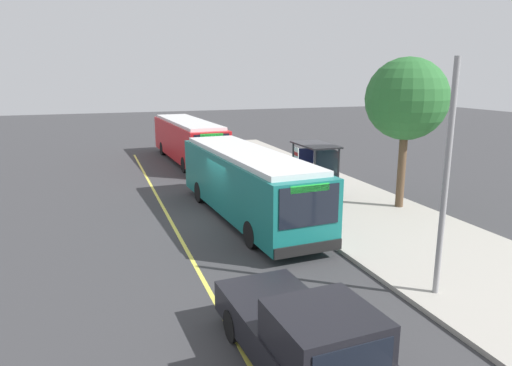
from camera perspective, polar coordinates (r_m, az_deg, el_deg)
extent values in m
plane|color=#38383A|center=(20.15, -4.03, -4.42)|extent=(120.00, 120.00, 0.00)
cube|color=#A8A399|center=(22.38, 10.97, -2.63)|extent=(44.00, 6.40, 0.15)
cube|color=#E0D64C|center=(19.72, -10.23, -4.99)|extent=(36.00, 0.14, 0.01)
cube|color=#146B66|center=(19.84, -1.17, -0.03)|extent=(11.02, 3.23, 2.40)
cube|color=silver|center=(19.58, -1.19, 3.68)|extent=(10.14, 2.92, 0.20)
cube|color=black|center=(14.96, 6.60, -2.84)|extent=(0.18, 2.17, 1.34)
cube|color=black|center=(20.28, 2.22, 1.09)|extent=(9.56, 0.64, 1.06)
cube|color=silver|center=(20.58, 2.19, -2.36)|extent=(10.32, 0.68, 0.28)
cube|color=#26D83F|center=(14.80, 6.67, -0.66)|extent=(0.12, 1.40, 0.24)
cube|color=black|center=(15.41, 6.48, -8.05)|extent=(0.24, 2.50, 0.36)
cylinder|color=black|center=(17.67, 6.43, -5.33)|extent=(1.02, 0.34, 1.00)
cylinder|color=black|center=(16.72, -0.54, -6.35)|extent=(1.02, 0.34, 1.00)
cylinder|color=black|center=(23.45, -1.49, -0.58)|extent=(1.02, 0.34, 1.00)
cylinder|color=black|center=(22.74, -6.92, -1.12)|extent=(1.02, 0.34, 1.00)
cube|color=red|center=(33.24, -8.34, 5.24)|extent=(11.67, 3.14, 2.40)
cube|color=silver|center=(33.09, -8.42, 7.47)|extent=(10.74, 2.84, 0.20)
cube|color=black|center=(27.64, -5.43, 4.62)|extent=(0.15, 2.17, 1.34)
cube|color=black|center=(33.53, -6.21, 5.87)|extent=(10.16, 0.57, 1.06)
cube|color=white|center=(33.72, -6.15, 3.73)|extent=(10.97, 0.60, 0.28)
cube|color=#26D83F|center=(27.56, -5.46, 5.82)|extent=(0.10, 1.40, 0.24)
cube|color=black|center=(27.88, -5.36, 1.66)|extent=(0.21, 2.50, 0.36)
cylinder|color=black|center=(30.31, -4.50, 2.56)|extent=(1.01, 0.33, 1.00)
cylinder|color=black|center=(29.71, -8.75, 2.22)|extent=(1.01, 0.33, 1.00)
cylinder|color=black|center=(37.00, -7.86, 4.42)|extent=(1.01, 0.33, 1.00)
cylinder|color=black|center=(36.50, -11.38, 4.16)|extent=(1.01, 0.33, 1.00)
cube|color=black|center=(10.24, 5.41, -18.87)|extent=(5.50, 2.30, 0.75)
cube|color=black|center=(9.14, 8.41, -17.56)|extent=(1.99, 2.00, 0.80)
cube|color=black|center=(8.49, 11.91, -20.74)|extent=(0.12, 1.60, 0.60)
cylinder|color=black|center=(11.99, 5.58, -15.36)|extent=(0.77, 0.28, 0.76)
cylinder|color=black|center=(11.35, -2.85, -17.08)|extent=(0.77, 0.28, 0.76)
cylinder|color=#333338|center=(23.28, 10.08, 1.26)|extent=(0.10, 0.10, 2.40)
cylinder|color=#333338|center=(22.68, 7.21, 1.04)|extent=(0.10, 0.10, 2.40)
cylinder|color=#333338|center=(25.53, 7.24, 2.41)|extent=(0.10, 0.10, 2.40)
cylinder|color=#333338|center=(24.99, 4.57, 2.24)|extent=(0.10, 0.10, 2.40)
cube|color=#333338|center=(23.89, 7.31, 4.68)|extent=(2.90, 1.60, 0.08)
cube|color=#4C606B|center=(24.40, 8.60, 1.86)|extent=(2.47, 0.04, 2.16)
cube|color=navy|center=(25.26, 5.92, 2.22)|extent=(0.06, 1.11, 1.82)
cube|color=brown|center=(24.12, 7.25, -0.05)|extent=(1.60, 0.44, 0.06)
cube|color=brown|center=(24.16, 7.78, 0.64)|extent=(1.60, 0.05, 0.44)
cube|color=#333338|center=(24.80, 6.50, -0.19)|extent=(0.08, 0.40, 0.45)
cube|color=#333338|center=(23.55, 8.01, -0.96)|extent=(0.08, 0.40, 0.45)
cylinder|color=#333338|center=(20.91, 4.98, 0.62)|extent=(0.07, 0.07, 2.80)
cube|color=white|center=(20.69, 4.99, 3.59)|extent=(0.44, 0.03, 0.56)
cube|color=red|center=(20.68, 4.95, 3.58)|extent=(0.40, 0.01, 0.16)
cylinder|color=#282D47|center=(20.70, 7.03, -2.35)|extent=(0.14, 0.14, 0.85)
cylinder|color=#282D47|center=(20.62, 6.59, -2.39)|extent=(0.14, 0.14, 0.85)
cube|color=#338C4C|center=(20.48, 6.87, -0.39)|extent=(0.24, 0.40, 0.62)
sphere|color=tan|center=(20.38, 6.90, 0.76)|extent=(0.22, 0.22, 0.22)
cylinder|color=brown|center=(22.03, 17.45, 1.69)|extent=(0.36, 0.36, 3.54)
sphere|color=#28662D|center=(21.65, 18.02, 9.81)|extent=(3.61, 3.61, 3.61)
cylinder|color=gray|center=(13.25, 22.29, 0.24)|extent=(0.16, 0.16, 6.40)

